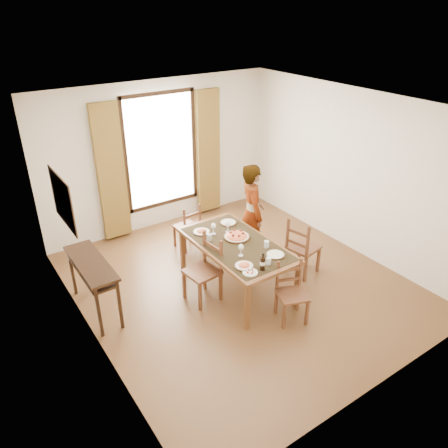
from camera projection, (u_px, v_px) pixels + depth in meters
ground at (239, 283)px, 6.74m from camera, size 5.00×5.00×0.00m
room_shell at (235, 188)px, 6.12m from camera, size 4.60×5.10×2.74m
console_table at (92, 269)px, 5.85m from camera, size 0.38×1.20×0.80m
dining_table at (237, 247)px, 6.35m from camera, size 0.99×1.83×0.76m
chair_west at (204, 272)px, 6.20m from camera, size 0.48×0.48×0.99m
chair_north at (188, 228)px, 7.51m from camera, size 0.41×0.41×0.84m
chair_south at (291, 294)px, 5.84m from camera, size 0.48×0.48×0.85m
chair_east at (302, 249)px, 6.78m from camera, size 0.51×0.51×0.96m
man at (252, 214)px, 7.00m from camera, size 0.87×0.79×1.67m
plate_sw at (244, 265)px, 5.76m from camera, size 0.27×0.27×0.05m
plate_se at (275, 254)px, 6.01m from camera, size 0.27×0.27×0.05m
plate_nw at (202, 231)px, 6.60m from camera, size 0.27×0.27×0.05m
plate_ne at (228, 222)px, 6.86m from camera, size 0.27×0.27×0.05m
pasta_platter at (237, 235)px, 6.44m from camera, size 0.40×0.40×0.10m
caprese_plate at (250, 272)px, 5.63m from camera, size 0.20×0.20×0.04m
wine_glass_a at (241, 250)px, 5.97m from camera, size 0.08×0.08×0.18m
wine_glass_b at (228, 227)px, 6.57m from camera, size 0.08×0.08×0.18m
wine_glass_c at (213, 229)px, 6.52m from camera, size 0.08×0.08×0.18m
tumbler_a at (266, 244)px, 6.20m from camera, size 0.07×0.07×0.10m
tumbler_b at (209, 237)px, 6.37m from camera, size 0.07×0.07×0.10m
tumbler_c at (269, 261)px, 5.80m from camera, size 0.07×0.07×0.10m
wine_bottle at (263, 261)px, 5.66m from camera, size 0.07×0.07×0.25m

